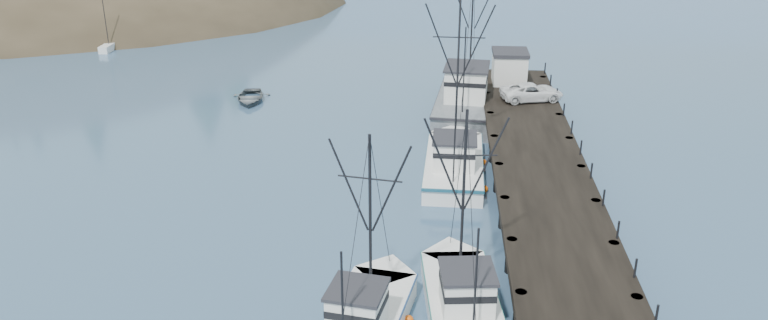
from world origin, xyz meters
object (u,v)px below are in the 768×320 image
at_px(trawler_near, 462,300).
at_px(pier_shed, 510,66).
at_px(trawler_far, 454,162).
at_px(pickup_truck, 532,92).
at_px(pier, 540,169).
at_px(work_vessel, 467,97).
at_px(motorboat, 250,101).
at_px(trawler_mid, 366,318).

bearing_deg(trawler_near, pier_shed, 81.75).
relative_size(trawler_far, pickup_truck, 2.46).
bearing_deg(trawler_near, pier, 69.54).
bearing_deg(pier, work_vessel, 104.60).
distance_m(trawler_near, work_vessel, 30.00).
distance_m(pier, pickup_truck, 13.29).
bearing_deg(pier, trawler_far, 152.30).
bearing_deg(work_vessel, trawler_near, -92.09).
relative_size(work_vessel, motorboat, 3.33).
height_order(pier, trawler_mid, trawler_mid).
height_order(pier, work_vessel, work_vessel).
xyz_separation_m(trawler_far, motorboat, (-17.77, 14.39, -0.82)).
xyz_separation_m(trawler_mid, trawler_far, (4.25, 18.78, 0.00)).
xyz_separation_m(pier, trawler_far, (-5.40, 2.84, -0.87)).
xyz_separation_m(pickup_truck, motorboat, (-24.01, 4.00, -2.69)).
relative_size(pier, trawler_near, 4.22).
distance_m(pier, motorboat, 28.92).
bearing_deg(pickup_truck, motorboat, 66.67).
xyz_separation_m(trawler_mid, pickup_truck, (10.50, 29.16, 1.87)).
relative_size(trawler_near, trawler_far, 0.85).
distance_m(trawler_near, pier_shed, 32.49).
distance_m(trawler_mid, pickup_truck, 31.05).
bearing_deg(motorboat, pier, -44.39).
xyz_separation_m(trawler_far, pickup_truck, (6.24, 10.39, 1.87)).
relative_size(trawler_near, pickup_truck, 2.10).
bearing_deg(trawler_mid, work_vessel, 80.19).
bearing_deg(trawler_far, motorboat, 141.00).
xyz_separation_m(trawler_near, trawler_mid, (-4.41, -1.88, -0.00)).
bearing_deg(trawler_far, pickup_truck, 59.00).
bearing_deg(trawler_near, pickup_truck, 77.43).
bearing_deg(pickup_truck, trawler_near, 153.56).
height_order(work_vessel, motorboat, work_vessel).
bearing_deg(pickup_truck, trawler_mid, 146.33).
relative_size(pier_shed, pickup_truck, 0.64).
distance_m(trawler_near, trawler_far, 16.89).
bearing_deg(pickup_truck, pier_shed, 2.85).
distance_m(pier_shed, motorboat, 22.84).
bearing_deg(pier, trawler_mid, -121.21).
height_order(trawler_near, trawler_mid, trawler_near).
xyz_separation_m(pier, motorboat, (-23.17, 17.22, -1.69)).
distance_m(trawler_far, motorboat, 22.88).
height_order(pier, pickup_truck, pickup_truck).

